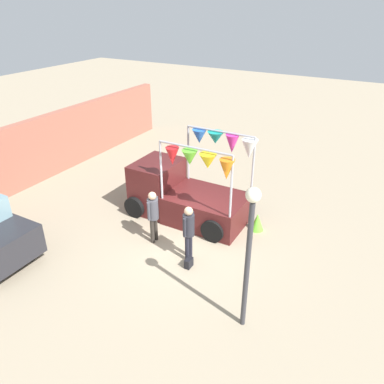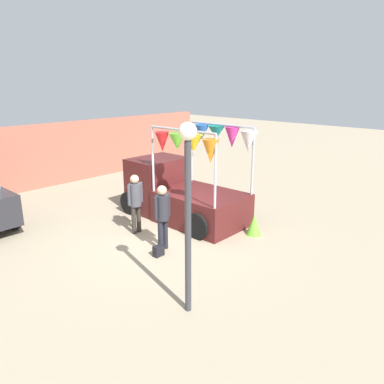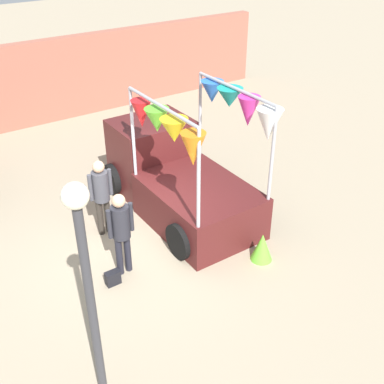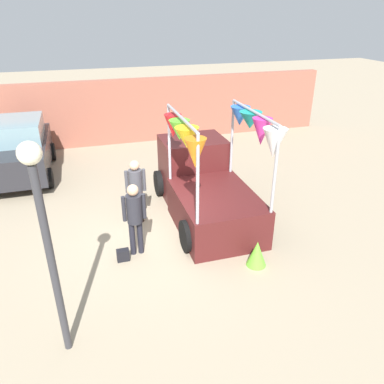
# 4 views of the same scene
# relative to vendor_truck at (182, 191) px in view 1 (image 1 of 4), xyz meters

# --- Properties ---
(ground_plane) EXTENTS (60.00, 60.00, 0.00)m
(ground_plane) POSITION_rel_vendor_truck_xyz_m (-1.47, -0.88, -0.92)
(ground_plane) COLOR gray
(vendor_truck) EXTENTS (2.47, 4.15, 3.02)m
(vendor_truck) POSITION_rel_vendor_truck_xyz_m (0.00, 0.00, 0.00)
(vendor_truck) COLOR #4C1919
(vendor_truck) RESTS_ON ground
(person_customer) EXTENTS (0.53, 0.34, 1.75)m
(person_customer) POSITION_rel_vendor_truck_xyz_m (-2.11, -1.46, 0.14)
(person_customer) COLOR black
(person_customer) RESTS_ON ground
(person_vendor) EXTENTS (0.53, 0.34, 1.75)m
(person_vendor) POSITION_rel_vendor_truck_xyz_m (-1.86, -0.06, 0.14)
(person_vendor) COLOR #2D2823
(person_vendor) RESTS_ON ground
(handbag) EXTENTS (0.28, 0.16, 0.28)m
(handbag) POSITION_rel_vendor_truck_xyz_m (-2.46, -1.66, -0.78)
(handbag) COLOR black
(handbag) RESTS_ON ground
(street_lamp) EXTENTS (0.32, 0.32, 3.63)m
(street_lamp) POSITION_rel_vendor_truck_xyz_m (-3.66, -3.82, 1.47)
(street_lamp) COLOR #333338
(street_lamp) RESTS_ON ground
(brick_boundary_wall) EXTENTS (18.00, 0.36, 2.60)m
(brick_boundary_wall) POSITION_rel_vendor_truck_xyz_m (-1.47, 6.71, 0.38)
(brick_boundary_wall) COLOR #9E5947
(brick_boundary_wall) RESTS_ON ground
(folded_kite_bundle_lime) EXTENTS (0.53, 0.53, 0.60)m
(folded_kite_bundle_lime) POSITION_rel_vendor_truck_xyz_m (0.35, -2.67, -0.62)
(folded_kite_bundle_lime) COLOR #66CC33
(folded_kite_bundle_lime) RESTS_ON ground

